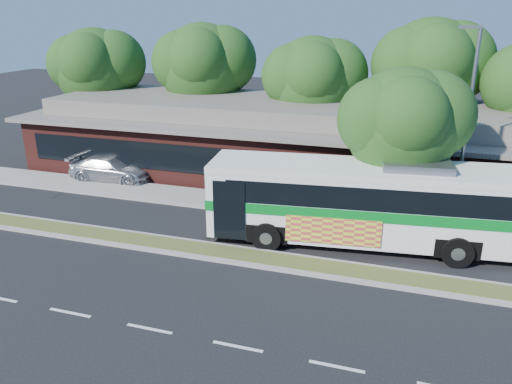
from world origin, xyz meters
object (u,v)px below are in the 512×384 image
Objects in this scene: transit_bus at (372,198)px; sidewalk_tree at (411,122)px; lamp_post at (466,127)px; sedan at (111,169)px.

transit_bus is 3.74m from sidewalk_tree.
sidewalk_tree is at bearing 51.00° from transit_bus.
lamp_post reaches higher than transit_bus.
lamp_post is 1.22× the size of sidewalk_tree.
transit_bus is 16.36m from sedan.
sidewalk_tree reaches higher than transit_bus.
transit_bus reaches higher than sedan.
lamp_post is at bearing -98.87° from sedan.
lamp_post is at bearing 14.36° from sidewalk_tree.
sidewalk_tree is at bearing -101.52° from sedan.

